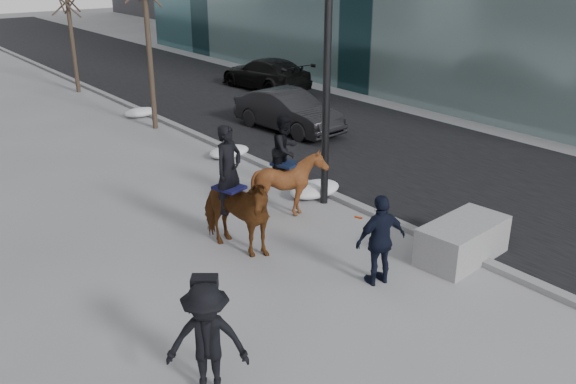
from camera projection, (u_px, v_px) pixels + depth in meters
ground at (328, 286)px, 11.33m from camera, size 120.00×120.00×0.00m
road at (292, 118)px, 22.66m from camera, size 8.00×90.00×0.01m
curb at (198, 135)px, 20.36m from camera, size 0.25×90.00×0.12m
planter at (463, 241)px, 12.20m from camera, size 2.06×1.17×0.79m
car_near at (288, 111)px, 20.87m from camera, size 1.87×4.33×1.39m
car_far at (265, 74)px, 27.23m from camera, size 2.21×4.91×1.40m
tree_near at (149, 46)px, 20.39m from camera, size 1.20×1.20×5.68m
tree_far at (72, 39)px, 26.11m from camera, size 1.20×1.20×4.56m
mounted_left at (233, 207)px, 12.30m from camera, size 1.43×2.22×2.65m
mounted_right at (289, 176)px, 14.04m from camera, size 1.62×1.72×2.39m
feeder at (381, 240)px, 11.12m from camera, size 1.10×0.96×1.75m
camera_crew at (207, 342)px, 8.22m from camera, size 1.29×1.21×1.75m
snow_piles at (268, 168)px, 16.92m from camera, size 1.43×15.15×0.36m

